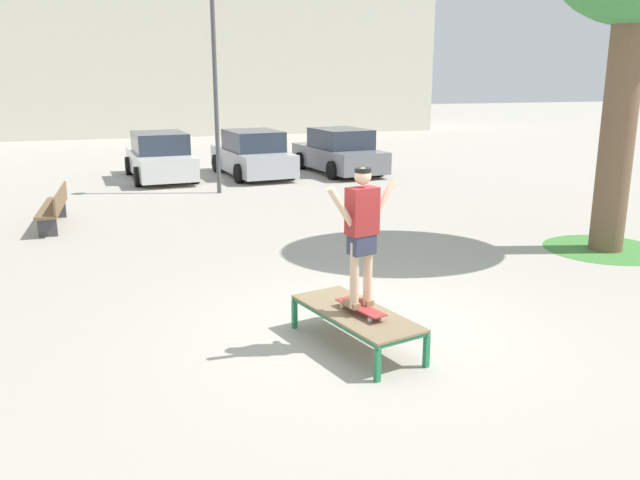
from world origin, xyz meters
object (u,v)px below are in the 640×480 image
Objects in this scene: skate_box at (356,315)px; park_bench at (54,207)px; skateboard at (361,308)px; car_silver at (253,155)px; car_white at (160,158)px; car_grey at (339,153)px; light_post at (214,53)px; skater at (362,228)px.

park_bench reaches higher than skate_box.
skateboard is 14.35m from car_silver.
park_bench is (-2.71, -6.23, -0.24)m from car_white.
park_bench is (-8.63, -5.85, -0.24)m from car_grey.
skate_box is 14.46m from car_white.
light_post is at bearing -149.09° from car_grey.
car_white is 1.79× the size of park_bench.
skate_box is 0.46× the size of car_silver.
park_bench is at bearing -133.29° from car_silver.
car_grey is at bearing 72.01° from skate_box.
car_grey is at bearing 72.21° from skateboard.
car_grey is 1.82× the size of park_bench.
skateboard is 0.49× the size of skater.
skateboard is 0.19× the size of car_white.
skateboard is 14.55m from car_white.
skateboard is at bearing -107.79° from car_grey.
skateboard is 0.34× the size of park_bench.
skate_box is 1.12m from skater.
skate_box is 0.35× the size of light_post.
skater is 0.29× the size of light_post.
car_grey is (2.96, -0.17, 0.00)m from car_silver.
skate_box is at bearing -63.40° from park_bench.
car_white and car_silver have the same top height.
car_white is (-1.38, 14.39, 0.28)m from skate_box.
car_silver is (1.56, 14.27, -0.84)m from skater.
skater reaches higher than car_silver.
park_bench reaches higher than skateboard.
car_white is 6.80m from park_bench.
car_grey is 10.43m from park_bench.
skater is at bearing -63.52° from park_bench.
light_post is (4.11, 3.14, 3.38)m from park_bench.
skater is 0.70× the size of park_bench.
park_bench is (-4.11, 8.25, -1.08)m from skater.
skateboard is at bearing -90.02° from light_post.
skater reaches higher than skate_box.
light_post is (0.03, 11.30, 3.41)m from skate_box.
skateboard is 0.19× the size of car_grey.
car_white is at bearing 175.91° from car_silver.
car_silver is (2.96, -0.21, 0.00)m from car_white.
car_grey is (4.55, 14.00, 0.28)m from skate_box.
car_white is 0.74× the size of light_post.
skater reaches higher than car_grey.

